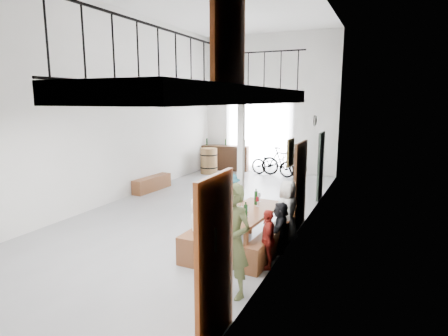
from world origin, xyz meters
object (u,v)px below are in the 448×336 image
at_px(tasting_table, 248,215).
at_px(serving_counter, 226,158).
at_px(bicycle_near, 273,163).
at_px(oak_barrel, 209,161).
at_px(bench_inner, 214,233).
at_px(host_standing, 233,241).
at_px(side_bench, 152,184).

bearing_deg(tasting_table, serving_counter, 120.90).
bearing_deg(bicycle_near, serving_counter, 89.99).
xyz_separation_m(oak_barrel, bicycle_near, (2.49, 0.58, -0.03)).
bearing_deg(bench_inner, serving_counter, 114.19).
distance_m(tasting_table, oak_barrel, 7.89).
distance_m(tasting_table, host_standing, 1.80).
distance_m(bench_inner, oak_barrel, 7.61).
xyz_separation_m(serving_counter, bicycle_near, (2.18, -0.39, -0.03)).
xyz_separation_m(tasting_table, serving_counter, (-3.83, 7.69, -0.19)).
distance_m(side_bench, host_standing, 7.16).
xyz_separation_m(side_bench, bicycle_near, (2.93, 3.93, 0.26)).
xyz_separation_m(tasting_table, side_bench, (-4.58, 3.37, -0.48)).
bearing_deg(serving_counter, oak_barrel, -115.03).
bearing_deg(host_standing, bicycle_near, 120.09).
relative_size(tasting_table, bicycle_near, 1.11).
xyz_separation_m(bench_inner, bicycle_near, (-0.94, 7.37, 0.22)).
relative_size(tasting_table, bench_inner, 0.90).
relative_size(tasting_table, host_standing, 1.19).
distance_m(tasting_table, bench_inner, 0.84).
xyz_separation_m(side_bench, serving_counter, (0.75, 4.32, 0.29)).
bearing_deg(side_bench, tasting_table, -36.32).
height_order(serving_counter, bicycle_near, serving_counter).
relative_size(serving_counter, host_standing, 1.13).
bearing_deg(serving_counter, bench_inner, -75.64).
height_order(tasting_table, side_bench, tasting_table).
distance_m(host_standing, bicycle_near, 9.28).
relative_size(bench_inner, serving_counter, 1.16).
bearing_deg(tasting_table, bench_inner, -169.40).
xyz_separation_m(side_bench, oak_barrel, (0.44, 3.34, 0.28)).
xyz_separation_m(bench_inner, host_standing, (1.10, -1.67, 0.60)).
bearing_deg(side_bench, host_standing, -45.83).
bearing_deg(tasting_table, oak_barrel, 126.06).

